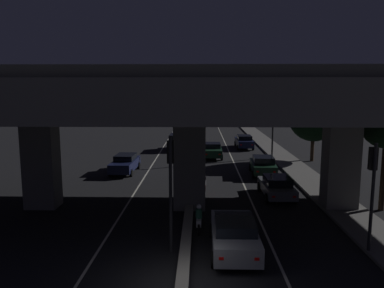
{
  "coord_description": "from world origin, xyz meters",
  "views": [
    {
      "loc": [
        0.61,
        -12.08,
        6.99
      ],
      "look_at": [
        -0.22,
        25.27,
        1.4
      ],
      "focal_mm": 35.0,
      "sensor_mm": 36.0,
      "label": 1
    }
  ],
  "objects_px": {
    "traffic_light_right_of_median": "(372,179)",
    "car_dark_green_third": "(263,165)",
    "car_dark_blue_lead_oncoming": "(125,163)",
    "pedestrian_on_sidewalk": "(327,187)",
    "car_dark_blue_fifth": "(244,141)",
    "car_grey_second": "(277,186)",
    "street_lamp": "(269,114)",
    "car_dark_green_fourth": "(212,150)",
    "motorcycle_red_filtering_mid": "(204,185)",
    "motorcycle_white_filtering_near": "(199,219)",
    "car_taxi_yellow_second_oncoming": "(177,141)",
    "car_silver_lead": "(234,234)",
    "traffic_light_left_of_median": "(171,174)"
  },
  "relations": [
    {
      "from": "car_grey_second",
      "to": "motorcycle_red_filtering_mid",
      "type": "relative_size",
      "value": 2.37
    },
    {
      "from": "car_silver_lead",
      "to": "pedestrian_on_sidewalk",
      "type": "xyz_separation_m",
      "value": [
        6.32,
        7.17,
        0.16
      ]
    },
    {
      "from": "traffic_light_left_of_median",
      "to": "street_lamp",
      "type": "height_order",
      "value": "street_lamp"
    },
    {
      "from": "motorcycle_red_filtering_mid",
      "to": "car_dark_blue_lead_oncoming",
      "type": "bearing_deg",
      "value": 45.44
    },
    {
      "from": "traffic_light_right_of_median",
      "to": "car_dark_green_third",
      "type": "relative_size",
      "value": 1.16
    },
    {
      "from": "car_grey_second",
      "to": "car_taxi_yellow_second_oncoming",
      "type": "bearing_deg",
      "value": 21.21
    },
    {
      "from": "car_dark_blue_lead_oncoming",
      "to": "motorcycle_white_filtering_near",
      "type": "relative_size",
      "value": 2.5
    },
    {
      "from": "motorcycle_red_filtering_mid",
      "to": "pedestrian_on_sidewalk",
      "type": "distance_m",
      "value": 7.76
    },
    {
      "from": "car_grey_second",
      "to": "car_dark_green_third",
      "type": "height_order",
      "value": "car_dark_green_third"
    },
    {
      "from": "car_dark_blue_fifth",
      "to": "car_dark_blue_lead_oncoming",
      "type": "bearing_deg",
      "value": 137.82
    },
    {
      "from": "car_dark_green_fourth",
      "to": "traffic_light_right_of_median",
      "type": "bearing_deg",
      "value": -164.67
    },
    {
      "from": "car_taxi_yellow_second_oncoming",
      "to": "pedestrian_on_sidewalk",
      "type": "bearing_deg",
      "value": 29.21
    },
    {
      "from": "traffic_light_left_of_median",
      "to": "car_grey_second",
      "type": "height_order",
      "value": "traffic_light_left_of_median"
    },
    {
      "from": "motorcycle_white_filtering_near",
      "to": "car_grey_second",
      "type": "bearing_deg",
      "value": -39.84
    },
    {
      "from": "car_taxi_yellow_second_oncoming",
      "to": "car_dark_green_third",
      "type": "bearing_deg",
      "value": 33.54
    },
    {
      "from": "street_lamp",
      "to": "motorcycle_red_filtering_mid",
      "type": "height_order",
      "value": "street_lamp"
    },
    {
      "from": "car_dark_green_fourth",
      "to": "pedestrian_on_sidewalk",
      "type": "distance_m",
      "value": 16.33
    },
    {
      "from": "car_grey_second",
      "to": "pedestrian_on_sidewalk",
      "type": "bearing_deg",
      "value": -111.06
    },
    {
      "from": "car_silver_lead",
      "to": "motorcycle_red_filtering_mid",
      "type": "bearing_deg",
      "value": 8.37
    },
    {
      "from": "car_dark_green_fourth",
      "to": "pedestrian_on_sidewalk",
      "type": "relative_size",
      "value": 2.74
    },
    {
      "from": "traffic_light_right_of_median",
      "to": "car_dark_blue_fifth",
      "type": "height_order",
      "value": "traffic_light_right_of_median"
    },
    {
      "from": "car_dark_blue_lead_oncoming",
      "to": "car_dark_blue_fifth",
      "type": "bearing_deg",
      "value": 140.62
    },
    {
      "from": "motorcycle_red_filtering_mid",
      "to": "motorcycle_white_filtering_near",
      "type": "bearing_deg",
      "value": 177.28
    },
    {
      "from": "car_grey_second",
      "to": "car_dark_blue_lead_oncoming",
      "type": "xyz_separation_m",
      "value": [
        -11.22,
        7.06,
        0.04
      ]
    },
    {
      "from": "car_silver_lead",
      "to": "car_dark_blue_lead_oncoming",
      "type": "height_order",
      "value": "car_silver_lead"
    },
    {
      "from": "car_dark_blue_fifth",
      "to": "car_grey_second",
      "type": "bearing_deg",
      "value": 178.67
    },
    {
      "from": "car_dark_blue_lead_oncoming",
      "to": "pedestrian_on_sidewalk",
      "type": "bearing_deg",
      "value": 62.16
    },
    {
      "from": "motorcycle_white_filtering_near",
      "to": "traffic_light_right_of_median",
      "type": "bearing_deg",
      "value": -107.27
    },
    {
      "from": "car_dark_blue_fifth",
      "to": "motorcycle_red_filtering_mid",
      "type": "height_order",
      "value": "car_dark_blue_fifth"
    },
    {
      "from": "street_lamp",
      "to": "car_dark_green_fourth",
      "type": "distance_m",
      "value": 6.76
    },
    {
      "from": "car_grey_second",
      "to": "traffic_light_left_of_median",
      "type": "bearing_deg",
      "value": 141.99
    },
    {
      "from": "car_dark_green_fourth",
      "to": "car_silver_lead",
      "type": "bearing_deg",
      "value": -179.13
    },
    {
      "from": "car_taxi_yellow_second_oncoming",
      "to": "car_dark_green_fourth",
      "type": "bearing_deg",
      "value": 40.67
    },
    {
      "from": "motorcycle_red_filtering_mid",
      "to": "car_taxi_yellow_second_oncoming",
      "type": "bearing_deg",
      "value": 9.0
    },
    {
      "from": "traffic_light_left_of_median",
      "to": "car_taxi_yellow_second_oncoming",
      "type": "distance_m",
      "value": 26.95
    },
    {
      "from": "street_lamp",
      "to": "car_grey_second",
      "type": "relative_size",
      "value": 1.75
    },
    {
      "from": "car_silver_lead",
      "to": "motorcycle_red_filtering_mid",
      "type": "relative_size",
      "value": 2.58
    },
    {
      "from": "car_dark_green_fourth",
      "to": "motorcycle_white_filtering_near",
      "type": "height_order",
      "value": "car_dark_green_fourth"
    },
    {
      "from": "traffic_light_right_of_median",
      "to": "car_dark_blue_fifth",
      "type": "distance_m",
      "value": 28.35
    },
    {
      "from": "motorcycle_red_filtering_mid",
      "to": "pedestrian_on_sidewalk",
      "type": "bearing_deg",
      "value": -102.92
    },
    {
      "from": "car_dark_green_third",
      "to": "car_dark_green_fourth",
      "type": "relative_size",
      "value": 0.91
    },
    {
      "from": "traffic_light_left_of_median",
      "to": "motorcycle_white_filtering_near",
      "type": "height_order",
      "value": "traffic_light_left_of_median"
    },
    {
      "from": "car_dark_blue_lead_oncoming",
      "to": "pedestrian_on_sidewalk",
      "type": "height_order",
      "value": "pedestrian_on_sidewalk"
    },
    {
      "from": "street_lamp",
      "to": "motorcycle_red_filtering_mid",
      "type": "xyz_separation_m",
      "value": [
        -6.67,
        -13.32,
        -3.83
      ]
    },
    {
      "from": "street_lamp",
      "to": "motorcycle_white_filtering_near",
      "type": "distance_m",
      "value": 21.34
    },
    {
      "from": "car_dark_green_fourth",
      "to": "car_dark_blue_fifth",
      "type": "distance_m",
      "value": 7.24
    },
    {
      "from": "street_lamp",
      "to": "car_dark_green_third",
      "type": "xyz_separation_m",
      "value": [
        -1.8,
        -7.63,
        -3.64
      ]
    },
    {
      "from": "car_dark_green_third",
      "to": "car_dark_green_fourth",
      "type": "bearing_deg",
      "value": 29.72
    },
    {
      "from": "motorcycle_red_filtering_mid",
      "to": "car_dark_green_fourth",
      "type": "bearing_deg",
      "value": -4.43
    },
    {
      "from": "traffic_light_left_of_median",
      "to": "car_grey_second",
      "type": "xyz_separation_m",
      "value": [
        6.17,
        8.17,
        -2.69
      ]
    }
  ]
}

